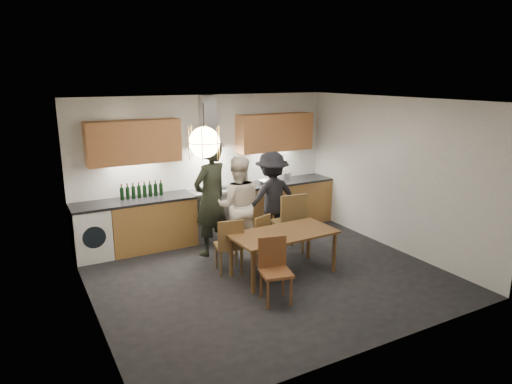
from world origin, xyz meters
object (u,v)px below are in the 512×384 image
person_left (211,198)px  person_right (272,197)px  stock_pot (286,176)px  chair_back_left (230,242)px  dining_table (284,237)px  wine_bottles (142,190)px  person_mid (238,205)px  chair_front (274,265)px  mixing_bowl (266,182)px

person_left → person_right: person_left is taller
stock_pot → chair_back_left: bearing=-140.7°
person_left → stock_pot: (1.96, 0.78, 0.01)m
stock_pot → dining_table: bearing=-122.9°
person_left → wine_bottles: person_left is taller
person_mid → person_right: person_mid is taller
person_mid → stock_pot: bearing=-126.0°
wine_bottles → chair_back_left: bearing=-64.4°
chair_front → stock_pot: 3.34m
dining_table → stock_pot: (1.35, 2.08, 0.39)m
chair_back_left → person_left: (0.09, 0.89, 0.47)m
dining_table → chair_front: bearing=-132.5°
chair_back_left → wine_bottles: 2.00m
chair_front → mixing_bowl: bearing=75.4°
stock_pot → wine_bottles: size_ratio=0.29×
chair_back_left → mixing_bowl: 2.29m
person_mid → stock_pot: (1.55, 0.96, 0.15)m
person_left → person_mid: bearing=133.0°
chair_front → person_mid: person_mid is taller
dining_table → mixing_bowl: size_ratio=5.97×
person_mid → stock_pot: 1.83m
chair_back_left → person_mid: person_mid is taller
mixing_bowl → stock_pot: bearing=6.5°
person_mid → wine_bottles: (-1.33, 1.02, 0.21)m
chair_back_left → stock_pot: 2.69m
person_right → dining_table: bearing=66.3°
person_left → person_mid: size_ratio=1.16×
person_left → dining_table: bearing=92.1°
stock_pot → person_right: bearing=-135.4°
dining_table → chair_front: (-0.54, -0.63, -0.09)m
person_right → wine_bottles: bearing=-21.8°
person_mid → wine_bottles: 1.69m
chair_back_left → person_left: bearing=-83.9°
person_left → wine_bottles: size_ratio=2.61×
dining_table → person_mid: person_mid is taller
dining_table → person_right: bearing=64.8°
stock_pot → chair_front: bearing=-124.8°
person_mid → person_right: bearing=-143.8°
person_mid → stock_pot: person_mid is taller
chair_front → wine_bottles: bearing=122.7°
chair_back_left → person_left: size_ratio=0.45×
chair_back_left → chair_front: chair_back_left is taller
chair_back_left → person_right: size_ratio=0.53×
person_right → chair_front: bearing=60.0°
chair_back_left → person_mid: 0.93m
chair_back_left → person_left: person_left is taller
chair_back_left → mixing_bowl: size_ratio=3.24×
person_mid → mixing_bowl: 1.40m
chair_back_left → person_mid: (0.50, 0.71, 0.33)m
stock_pot → person_mid: bearing=-148.2°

